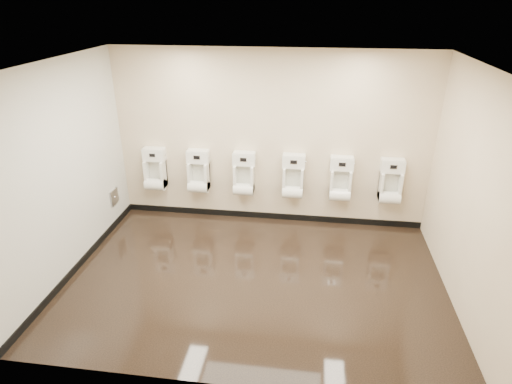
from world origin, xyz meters
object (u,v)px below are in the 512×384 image
urinal_0 (155,172)px  urinal_3 (293,179)px  urinal_1 (199,174)px  urinal_5 (390,185)px  urinal_2 (244,177)px  urinal_4 (340,182)px  access_panel (114,197)px

urinal_0 → urinal_3: bearing=0.0°
urinal_1 → urinal_5: same height
urinal_2 → urinal_3: 0.80m
urinal_3 → urinal_4: bearing=0.0°
urinal_2 → urinal_4: bearing=0.0°
urinal_5 → urinal_0: bearing=180.0°
urinal_2 → urinal_3: size_ratio=1.00×
access_panel → urinal_1: 1.41m
urinal_1 → urinal_5: size_ratio=1.00×
urinal_1 → urinal_2: 0.76m
urinal_2 → urinal_3: bearing=0.0°
urinal_4 → urinal_5: bearing=0.0°
urinal_4 → urinal_5: (0.77, 0.00, 0.00)m
urinal_0 → urinal_4: 3.05m
urinal_4 → urinal_0: bearing=180.0°
urinal_1 → access_panel: bearing=-162.0°
access_panel → urinal_2: 2.14m
access_panel → urinal_0: (0.57, 0.43, 0.29)m
access_panel → urinal_2: size_ratio=0.36×
access_panel → urinal_4: size_ratio=0.36×
urinal_3 → urinal_4: (0.75, 0.00, 0.00)m
urinal_3 → urinal_5: (1.52, 0.00, 0.00)m
urinal_3 → urinal_4: size_ratio=1.00×
urinal_0 → urinal_5: bearing=0.0°
urinal_0 → urinal_4: size_ratio=1.00×
urinal_5 → urinal_4: bearing=180.0°
access_panel → urinal_5: size_ratio=0.36×
urinal_0 → urinal_2: same height
access_panel → urinal_0: size_ratio=0.36×
urinal_0 → urinal_2: size_ratio=1.00×
access_panel → urinal_3: (2.87, 0.43, 0.29)m
urinal_4 → urinal_5: 0.77m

